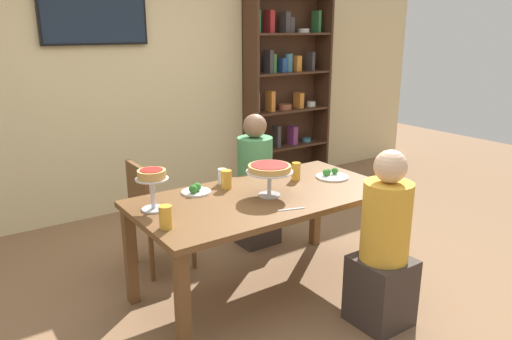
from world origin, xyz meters
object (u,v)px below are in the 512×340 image
at_px(dining_table, 264,206).
at_px(chair_far_left, 153,211).
at_px(diner_far_right, 255,189).
at_px(cutlery_knife_near, 291,209).
at_px(salad_plate_far_diner, 332,175).
at_px(beer_glass_amber_spare, 296,171).
at_px(deep_dish_pizza_stand, 270,170).
at_px(personal_pizza_stand, 152,180).
at_px(diner_near_right, 384,252).
at_px(cutlery_fork_near, 285,173).
at_px(television, 94,12).
at_px(salad_plate_near_diner, 196,190).
at_px(beer_glass_amber_tall, 226,179).
at_px(water_glass_clear_near, 222,176).
at_px(bookshelf, 285,88).
at_px(beer_glass_amber_short, 166,217).

xyz_separation_m(dining_table, chair_far_left, (-0.50, 0.77, -0.17)).
bearing_deg(diner_far_right, cutlery_knife_near, -23.33).
height_order(salad_plate_far_diner, beer_glass_amber_spare, beer_glass_amber_spare).
bearing_deg(deep_dish_pizza_stand, personal_pizza_stand, 165.22).
xyz_separation_m(diner_near_right, cutlery_fork_near, (0.04, 1.05, 0.25)).
distance_m(television, cutlery_fork_near, 2.33).
distance_m(chair_far_left, salad_plate_far_diner, 1.40).
distance_m(salad_plate_near_diner, cutlery_fork_near, 0.80).
bearing_deg(salad_plate_near_diner, beer_glass_amber_tall, -6.33).
distance_m(diner_far_right, salad_plate_near_diner, 0.96).
bearing_deg(beer_glass_amber_tall, cutlery_fork_near, 4.75).
distance_m(chair_far_left, water_glass_clear_near, 0.64).
bearing_deg(dining_table, cutlery_knife_near, -95.31).
relative_size(bookshelf, beer_glass_amber_short, 16.37).
bearing_deg(dining_table, personal_pizza_stand, 168.22).
xyz_separation_m(television, cutlery_fork_near, (0.83, -1.80, -1.23)).
xyz_separation_m(diner_near_right, water_glass_clear_near, (-0.50, 1.10, 0.31)).
height_order(personal_pizza_stand, beer_glass_amber_short, personal_pizza_stand).
relative_size(personal_pizza_stand, water_glass_clear_near, 2.30).
distance_m(chair_far_left, beer_glass_amber_short, 1.03).
height_order(diner_near_right, beer_glass_amber_spare, diner_near_right).
bearing_deg(cutlery_knife_near, chair_far_left, 130.98).
relative_size(salad_plate_far_diner, beer_glass_amber_tall, 1.87).
xyz_separation_m(personal_pizza_stand, beer_glass_amber_spare, (1.13, -0.02, -0.13)).
distance_m(deep_dish_pizza_stand, beer_glass_amber_spare, 0.44).
distance_m(beer_glass_amber_spare, cutlery_fork_near, 0.19).
bearing_deg(television, beer_glass_amber_short, -99.84).
xyz_separation_m(personal_pizza_stand, beer_glass_amber_short, (-0.06, -0.31, -0.13)).
height_order(cutlery_fork_near, cutlery_knife_near, same).
height_order(deep_dish_pizza_stand, beer_glass_amber_tall, deep_dish_pizza_stand).
height_order(chair_far_left, beer_glass_amber_short, beer_glass_amber_short).
relative_size(deep_dish_pizza_stand, beer_glass_amber_tall, 2.41).
relative_size(dining_table, water_glass_clear_near, 15.57).
relative_size(bookshelf, water_glass_clear_near, 19.28).
relative_size(beer_glass_amber_spare, water_glass_clear_near, 1.16).
height_order(diner_near_right, beer_glass_amber_short, diner_near_right).
relative_size(personal_pizza_stand, beer_glass_amber_spare, 1.99).
height_order(television, deep_dish_pizza_stand, television).
bearing_deg(dining_table, water_glass_clear_near, 107.76).
distance_m(diner_far_right, diner_near_right, 1.48).
relative_size(dining_table, cutlery_knife_near, 9.92).
height_order(bookshelf, deep_dish_pizza_stand, bookshelf).
height_order(deep_dish_pizza_stand, beer_glass_amber_short, deep_dish_pizza_stand).
distance_m(dining_table, salad_plate_far_diner, 0.66).
relative_size(dining_table, diner_far_right, 1.55).
xyz_separation_m(beer_glass_amber_tall, cutlery_knife_near, (0.11, -0.59, -0.06)).
height_order(diner_far_right, beer_glass_amber_tall, diner_far_right).
xyz_separation_m(diner_far_right, water_glass_clear_near, (-0.55, -0.37, 0.31)).
xyz_separation_m(bookshelf, beer_glass_amber_short, (-2.55, -2.17, -0.34)).
distance_m(salad_plate_far_diner, cutlery_knife_near, 0.77).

